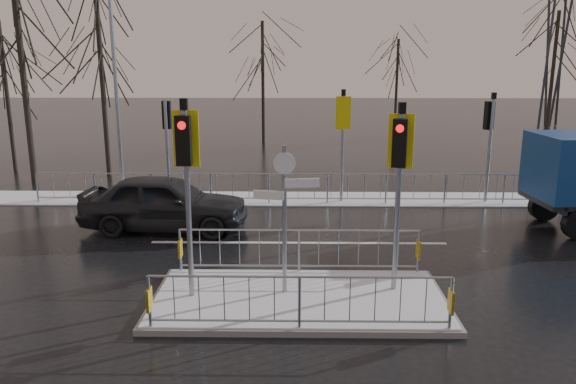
{
  "coord_description": "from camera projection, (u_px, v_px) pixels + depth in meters",
  "views": [
    {
      "loc": [
        -0.06,
        -10.67,
        4.9
      ],
      "look_at": [
        -0.26,
        2.22,
        1.8
      ],
      "focal_mm": 35.0,
      "sensor_mm": 36.0,
      "label": 1
    }
  ],
  "objects": [
    {
      "name": "tree_far_c",
      "position": [
        555.0,
        53.0,
        30.53
      ],
      "size": [
        4.0,
        4.0,
        7.55
      ],
      "color": "black",
      "rests_on": "ground"
    },
    {
      "name": "tree_near_a",
      "position": [
        18.0,
        24.0,
        20.94
      ],
      "size": [
        4.75,
        4.75,
        8.97
      ],
      "color": "black",
      "rests_on": "ground"
    },
    {
      "name": "ground",
      "position": [
        299.0,
        302.0,
        11.52
      ],
      "size": [
        120.0,
        120.0,
        0.0
      ],
      "primitive_type": "plane",
      "color": "black",
      "rests_on": "ground"
    },
    {
      "name": "tree_near_b",
      "position": [
        100.0,
        51.0,
        22.59
      ],
      "size": [
        4.0,
        4.0,
        7.55
      ],
      "color": "black",
      "rests_on": "ground"
    },
    {
      "name": "tree_far_b",
      "position": [
        397.0,
        70.0,
        33.79
      ],
      "size": [
        3.25,
        3.25,
        6.14
      ],
      "color": "black",
      "rests_on": "ground"
    },
    {
      "name": "traffic_island",
      "position": [
        299.0,
        284.0,
        11.44
      ],
      "size": [
        6.0,
        3.04,
        4.15
      ],
      "color": "slate",
      "rests_on": "ground"
    },
    {
      "name": "tree_near_c",
      "position": [
        4.0,
        67.0,
        23.78
      ],
      "size": [
        3.5,
        3.5,
        6.61
      ],
      "color": "black",
      "rests_on": "ground"
    },
    {
      "name": "lane_markings",
      "position": [
        299.0,
        309.0,
        11.19
      ],
      "size": [
        8.0,
        11.38,
        0.01
      ],
      "color": "silver",
      "rests_on": "ground"
    },
    {
      "name": "car_far_lane",
      "position": [
        165.0,
        202.0,
        16.22
      ],
      "size": [
        4.87,
        2.16,
        1.63
      ],
      "primitive_type": "imported",
      "rotation": [
        0.0,
        0.0,
        1.52
      ],
      "color": "black",
      "rests_on": "ground"
    },
    {
      "name": "tree_far_a",
      "position": [
        263.0,
        59.0,
        31.81
      ],
      "size": [
        3.75,
        3.75,
        7.08
      ],
      "color": "black",
      "rests_on": "ground"
    },
    {
      "name": "snow_verge",
      "position": [
        298.0,
        199.0,
        19.88
      ],
      "size": [
        30.0,
        2.0,
        0.04
      ],
      "primitive_type": "cube",
      "color": "white",
      "rests_on": "ground"
    },
    {
      "name": "far_kerb_fixtures",
      "position": [
        307.0,
        174.0,
        19.14
      ],
      "size": [
        18.0,
        0.65,
        3.83
      ],
      "color": "gray",
      "rests_on": "ground"
    },
    {
      "name": "street_lamp_left",
      "position": [
        117.0,
        69.0,
        19.8
      ],
      "size": [
        1.25,
        0.18,
        8.2
      ],
      "color": "gray",
      "rests_on": "ground"
    }
  ]
}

